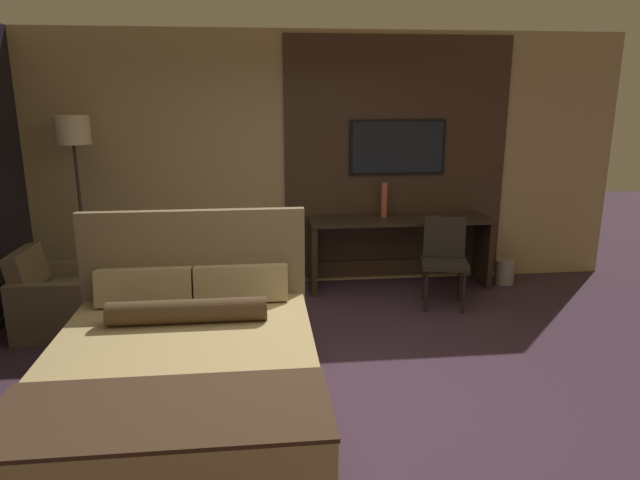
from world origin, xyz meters
TOP-DOWN VIEW (x-y plane):
  - ground_plane at (0.00, 0.00)m, footprint 16.00×16.00m
  - wall_back_tv_panel at (0.15, 2.59)m, footprint 7.20×0.09m
  - bed at (-1.05, -0.30)m, footprint 1.75×2.15m
  - desk at (1.03, 2.31)m, footprint 2.02×0.52m
  - tv at (1.03, 2.52)m, footprint 1.08×0.04m
  - desk_chair at (1.36, 1.71)m, footprint 0.55×0.55m
  - armchair_by_window at (-2.37, 1.43)m, footprint 0.77×0.78m
  - floor_lamp at (-2.33, 2.16)m, footprint 0.34×0.34m
  - vase_tall at (0.87, 2.39)m, footprint 0.07×0.07m
  - waste_bin at (2.28, 2.26)m, footprint 0.22×0.22m

SIDE VIEW (x-z plane):
  - ground_plane at x=0.00m, z-range 0.00..0.00m
  - waste_bin at x=2.28m, z-range 0.00..0.28m
  - armchair_by_window at x=-2.37m, z-range -0.13..0.66m
  - bed at x=-1.05m, z-range -0.30..0.97m
  - desk_chair at x=1.36m, z-range 0.09..1.00m
  - desk at x=1.03m, z-range 0.15..0.94m
  - vase_tall at x=0.87m, z-range 0.80..1.18m
  - wall_back_tv_panel at x=0.15m, z-range 0.00..2.80m
  - tv at x=1.03m, z-range 1.25..1.86m
  - floor_lamp at x=-2.33m, z-range 0.67..2.60m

